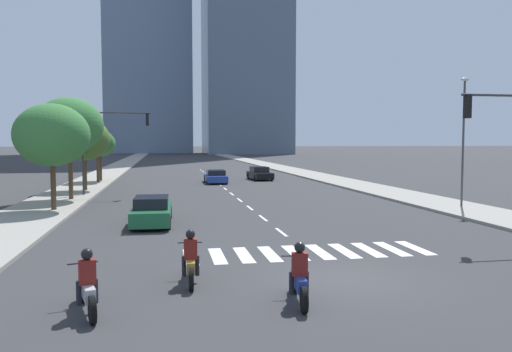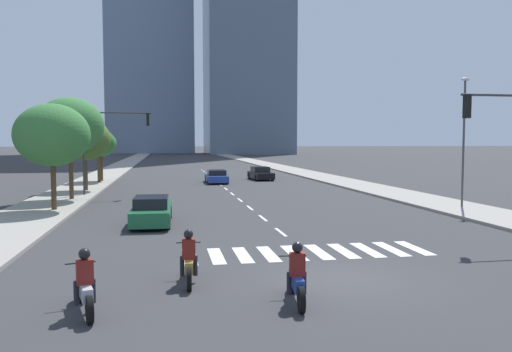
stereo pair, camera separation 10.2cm
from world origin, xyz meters
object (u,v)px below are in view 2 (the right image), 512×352
Objects in this scene: motorcycle_lead at (297,279)px; street_lamp_east at (464,132)px; motorcycle_trailing at (85,287)px; sedan_blue_1 at (216,177)px; motorcycle_third at (189,262)px; street_tree_second at (70,126)px; street_tree_third at (85,139)px; sedan_green_0 at (152,211)px; sedan_black_2 at (261,174)px; street_tree_fourth at (98,142)px; traffic_signal_far at (109,134)px; street_tree_fifth at (101,144)px; street_tree_nearest at (52,135)px.

motorcycle_lead is 20.49m from street_lamp_east.
motorcycle_trailing reaches higher than sedan_blue_1.
motorcycle_lead and motorcycle_third have the same top height.
street_tree_second is 1.19× the size of street_tree_third.
street_tree_third is at bearing 90.00° from street_tree_second.
street_lamp_east is (18.59, 14.60, 3.83)m from motorcycle_trailing.
sedan_green_0 is at bearing 8.92° from motorcycle_third.
street_tree_third is (-10.69, -6.77, 3.47)m from sedan_blue_1.
motorcycle_lead is 3.28m from motorcycle_third.
street_tree_fourth is at bearing -85.54° from sedan_black_2.
traffic_signal_far reaches higher than sedan_black_2.
sedan_black_2 is 15.98m from street_tree_fourth.
street_tree_fifth is at bearing 19.95° from motorcycle_lead.
motorcycle_third is 36.70m from street_tree_fifth.
street_lamp_east reaches higher than sedan_black_2.
sedan_green_0 is 26.45m from street_tree_fifth.
motorcycle_lead is at bearing 177.54° from sedan_blue_1.
street_tree_nearest is (-2.12, -7.77, -0.15)m from traffic_signal_far.
street_tree_third is at bearing -60.99° from sedan_black_2.
sedan_green_0 is at bearing -24.69° from sedan_black_2.
motorcycle_lead is at bearing -12.92° from sedan_black_2.
sedan_black_2 is 0.74× the size of traffic_signal_far.
sedan_black_2 is (4.80, 3.11, 0.03)m from sedan_blue_1.
sedan_green_0 and sedan_black_2 have the same top height.
motorcycle_trailing is 0.45× the size of sedan_blue_1.
motorcycle_third is 0.45× the size of street_tree_fifth.
sedan_green_0 is 0.79× the size of traffic_signal_far.
street_tree_third reaches higher than motorcycle_third.
street_tree_second is (-10.69, -12.78, 4.31)m from sedan_blue_1.
motorcycle_lead is at bearing -129.29° from motorcycle_third.
street_tree_fourth is at bearing 100.72° from traffic_signal_far.
street_tree_nearest is at bearing -90.00° from street_tree_fifth.
motorcycle_third is 23.77m from traffic_signal_far.
street_tree_nearest reaches higher than street_tree_fifth.
motorcycle_third is at bearing -171.28° from sedan_green_0.
street_tree_fifth is at bearing 99.29° from traffic_signal_far.
motorcycle_lead is 0.47× the size of sedan_black_2.
street_lamp_east is at bearing -67.18° from motorcycle_trailing.
street_tree_fifth is (-0.00, 9.48, -0.39)m from street_tree_third.
street_tree_nearest reaches higher than street_tree_fourth.
sedan_blue_1 is 17.21m from street_tree_second.
traffic_signal_far is (-13.38, -13.35, 3.76)m from sedan_black_2.
street_tree_second is at bearing 140.16° from sedan_blue_1.
street_tree_nearest reaches higher than sedan_blue_1.
street_tree_fourth is (0.00, 18.95, -0.39)m from street_tree_nearest.
street_tree_fifth reaches higher than sedan_green_0.
sedan_blue_1 is (5.31, 23.02, -0.04)m from sedan_green_0.
street_tree_fifth is at bearing 75.88° from sedan_blue_1.
traffic_signal_far reaches higher than motorcycle_third.
traffic_signal_far is 1.29× the size of street_tree_fifth.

